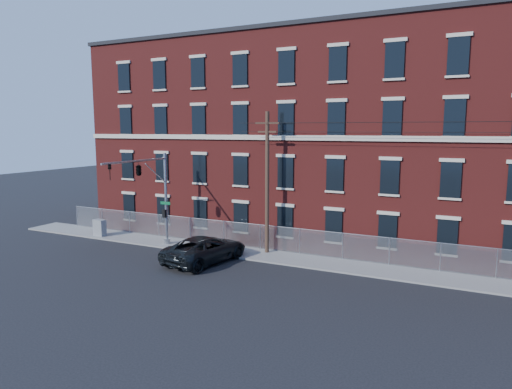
{
  "coord_description": "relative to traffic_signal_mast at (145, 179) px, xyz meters",
  "views": [
    {
      "loc": [
        15.28,
        -23.48,
        8.9
      ],
      "look_at": [
        1.9,
        4.0,
        4.52
      ],
      "focal_mm": 32.06,
      "sensor_mm": 36.0,
      "label": 1
    }
  ],
  "objects": [
    {
      "name": "ground",
      "position": [
        6.0,
        -2.18,
        -5.39
      ],
      "size": [
        140.0,
        140.0,
        0.0
      ],
      "primitive_type": "plane",
      "color": "black",
      "rests_on": "ground"
    },
    {
      "name": "sidewalk",
      "position": [
        18.0,
        2.82,
        -5.33
      ],
      "size": [
        65.0,
        3.0,
        0.12
      ],
      "primitive_type": "cube",
      "color": "gray",
      "rests_on": "ground"
    },
    {
      "name": "mill_building",
      "position": [
        18.0,
        11.75,
        2.76
      ],
      "size": [
        55.3,
        14.32,
        16.3
      ],
      "color": "maroon",
      "rests_on": "ground"
    },
    {
      "name": "chain_link_fence",
      "position": [
        18.0,
        4.12,
        -4.33
      ],
      "size": [
        59.06,
        0.06,
        1.85
      ],
      "color": "#A5A8AD",
      "rests_on": "ground"
    },
    {
      "name": "traffic_signal_mast",
      "position": [
        0.0,
        0.0,
        0.0
      ],
      "size": [
        0.9,
        6.75,
        7.0
      ],
      "color": "#9EA0A5",
      "rests_on": "ground"
    },
    {
      "name": "utility_pole_near",
      "position": [
        8.0,
        3.42,
        -0.05
      ],
      "size": [
        1.8,
        0.28,
        10.0
      ],
      "color": "#483124",
      "rests_on": "ground"
    },
    {
      "name": "pickup_truck",
      "position": [
        5.09,
        -0.23,
        -4.5
      ],
      "size": [
        3.97,
        6.82,
        1.78
      ],
      "primitive_type": "imported",
      "rotation": [
        0.0,
        0.0,
        2.98
      ],
      "color": "black",
      "rests_on": "ground"
    },
    {
      "name": "utility_cabinet",
      "position": [
        -6.64,
        2.02,
        -4.59
      ],
      "size": [
        1.14,
        0.66,
        1.36
      ],
      "primitive_type": "cube",
      "rotation": [
        0.0,
        0.0,
        -0.12
      ],
      "color": "gray",
      "rests_on": "sidewalk"
    }
  ]
}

